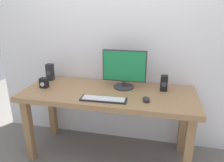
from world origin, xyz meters
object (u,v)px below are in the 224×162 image
object	(u,v)px
desk	(108,101)
monitor	(124,69)
mouse	(146,99)
audio_controller	(44,83)
speaker_right	(164,83)
speaker_left	(50,72)
keyboard_primary	(104,99)

from	to	relation	value
desk	monitor	xyz separation A→B (m)	(0.14, 0.16, 0.31)
mouse	audio_controller	bearing A→B (deg)	157.45
desk	speaker_right	size ratio (longest dim) A/B	10.91
desk	speaker_left	world-z (taller)	speaker_left
mouse	speaker_right	world-z (taller)	speaker_right
keyboard_primary	speaker_right	bearing A→B (deg)	33.69
desk	audio_controller	bearing A→B (deg)	-177.42
monitor	speaker_left	bearing A→B (deg)	176.82
mouse	speaker_right	distance (m)	0.35
mouse	speaker_right	bearing A→B (deg)	46.59
keyboard_primary	mouse	world-z (taller)	mouse
speaker_right	keyboard_primary	bearing A→B (deg)	-146.31
speaker_right	speaker_left	world-z (taller)	speaker_left
audio_controller	mouse	bearing A→B (deg)	-6.23
speaker_left	desk	bearing A→B (deg)	-15.53
speaker_right	desk	bearing A→B (deg)	-164.34
desk	speaker_right	distance (m)	0.61
monitor	speaker_left	distance (m)	0.90
monitor	speaker_left	xyz separation A→B (m)	(-0.90, 0.05, -0.11)
mouse	desk	bearing A→B (deg)	142.84
speaker_right	audio_controller	size ratio (longest dim) A/B	1.55
mouse	speaker_left	size ratio (longest dim) A/B	0.49
desk	monitor	size ratio (longest dim) A/B	3.84
monitor	keyboard_primary	world-z (taller)	monitor
monitor	desk	bearing A→B (deg)	-130.73
monitor	keyboard_primary	distance (m)	0.44
monitor	speaker_right	xyz separation A→B (m)	(0.42, -0.00, -0.12)
speaker_left	audio_controller	bearing A→B (deg)	-78.03
monitor	speaker_right	bearing A→B (deg)	-0.55
keyboard_primary	speaker_left	world-z (taller)	speaker_left
speaker_left	monitor	bearing A→B (deg)	-3.18
monitor	audio_controller	world-z (taller)	monitor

